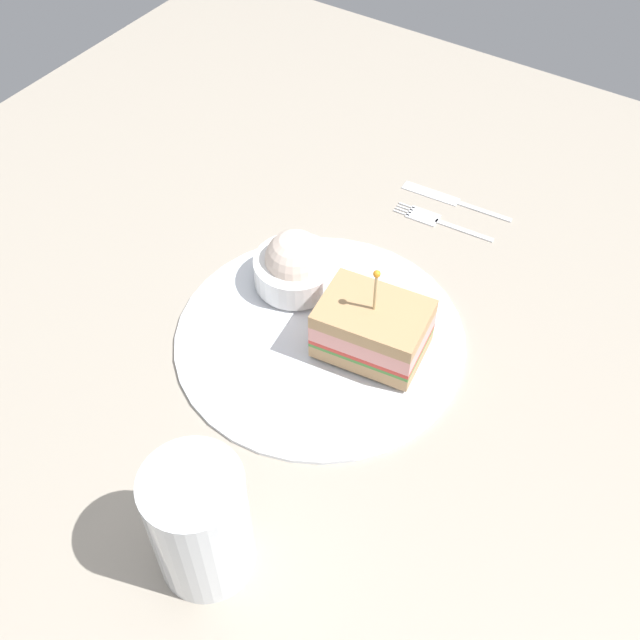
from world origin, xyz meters
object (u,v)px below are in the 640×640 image
at_px(coleslaw_bowl, 295,265).
at_px(sandwich_half_center, 373,328).
at_px(plate, 320,336).
at_px(knife, 449,199).
at_px(drink_glass, 201,527).
at_px(fork, 433,219).

bearing_deg(coleslaw_bowl, sandwich_half_center, -107.37).
distance_m(plate, coleslaw_bowl, 0.08).
bearing_deg(plate, knife, -2.67).
relative_size(plate, knife, 2.12).
relative_size(plate, coleslaw_bowl, 3.35).
distance_m(plate, sandwich_half_center, 0.06).
xyz_separation_m(drink_glass, knife, (0.50, 0.04, -0.05)).
distance_m(drink_glass, knife, 0.51).
xyz_separation_m(plate, drink_glass, (-0.24, -0.05, 0.05)).
xyz_separation_m(sandwich_half_center, drink_glass, (-0.25, 0.00, 0.02)).
distance_m(plate, drink_glass, 0.25).
relative_size(coleslaw_bowl, knife, 0.63).
distance_m(coleslaw_bowl, fork, 0.19).
bearing_deg(knife, sandwich_half_center, -171.06).
bearing_deg(fork, sandwich_half_center, -169.17).
bearing_deg(fork, plate, 176.94).
bearing_deg(sandwich_half_center, coleslaw_bowl, 72.63).
bearing_deg(drink_glass, coleslaw_bowl, 21.00).
bearing_deg(plate, coleslaw_bowl, 52.28).
height_order(drink_glass, knife, drink_glass).
bearing_deg(fork, coleslaw_bowl, 157.16).
height_order(sandwich_half_center, drink_glass, drink_glass).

